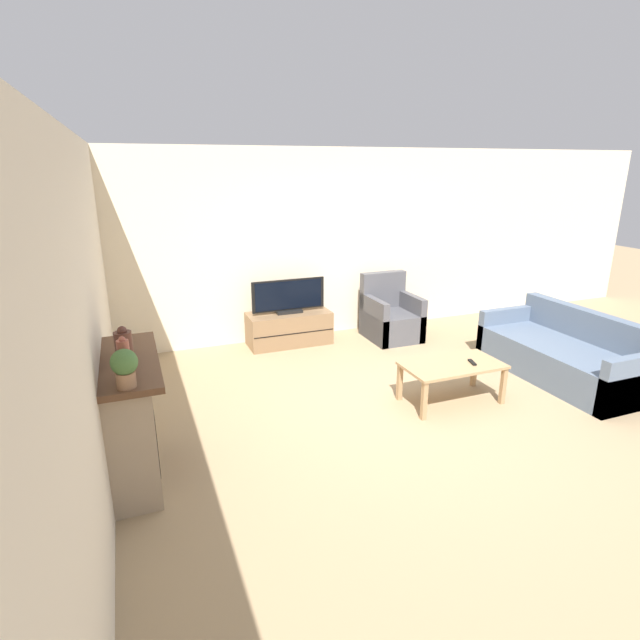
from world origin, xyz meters
TOP-DOWN VIEW (x-y plane):
  - ground_plane at (0.00, 0.00)m, footprint 24.00×24.00m
  - wall_back at (0.00, 2.63)m, footprint 12.00×0.06m
  - wall_left at (-2.92, 0.00)m, footprint 0.06×12.00m
  - fireplace at (-2.71, -0.22)m, footprint 0.46×1.27m
  - mantel_vase_left at (-2.70, -0.60)m, footprint 0.08×0.08m
  - mantel_vase_centre_left at (-2.70, -0.31)m, footprint 0.13×0.13m
  - mantel_clock at (-2.70, -0.09)m, footprint 0.08×0.11m
  - potted_plant at (-2.70, -0.76)m, footprint 0.18×0.18m
  - tv_stand at (-0.56, 2.32)m, footprint 1.17×0.50m
  - tv at (-0.56, 2.31)m, footprint 1.05×0.18m
  - armchair at (0.92, 2.04)m, footprint 0.70×0.76m
  - coffee_table at (0.50, -0.06)m, footprint 1.06×0.56m
  - remote at (0.70, -0.12)m, footprint 0.08×0.16m
  - couch at (2.17, 0.01)m, footprint 0.93×1.98m

SIDE VIEW (x-z plane):
  - ground_plane at x=0.00m, z-range 0.00..0.00m
  - tv_stand at x=-0.56m, z-range 0.00..0.46m
  - couch at x=2.17m, z-range -0.12..0.66m
  - armchair at x=0.92m, z-range -0.17..0.77m
  - coffee_table at x=0.50m, z-range 0.16..0.60m
  - remote at x=0.70m, z-range 0.44..0.46m
  - fireplace at x=-2.71m, z-range 0.01..1.02m
  - tv at x=-0.56m, z-range 0.45..0.93m
  - mantel_clock at x=-2.70m, z-range 1.01..1.16m
  - mantel_vase_centre_left at x=-2.70m, z-range 1.00..1.30m
  - mantel_vase_left at x=-2.70m, z-range 1.00..1.32m
  - potted_plant at x=-2.70m, z-range 1.03..1.30m
  - wall_back at x=0.00m, z-range 0.00..2.70m
  - wall_left at x=-2.92m, z-range 0.00..2.70m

